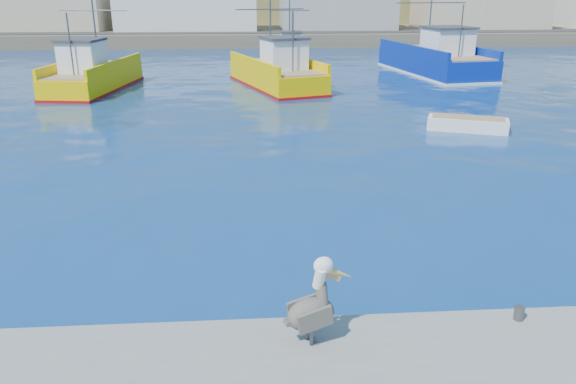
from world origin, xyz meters
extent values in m
plane|color=#072353|center=(0.00, 0.00, 0.00)|extent=(260.00, 260.00, 0.00)
cylinder|color=#4C4C4C|center=(3.00, -3.40, 0.65)|extent=(0.20, 0.20, 0.30)
cube|color=brown|center=(0.00, 72.00, 0.80)|extent=(160.00, 30.00, 1.60)
cube|color=#2D2D2D|center=(0.00, 61.00, 1.65)|extent=(150.00, 5.00, 0.10)
cube|color=tan|center=(-28.00, 67.00, 5.10)|extent=(14.00, 9.00, 7.00)
cube|color=silver|center=(-10.00, 67.00, 4.35)|extent=(18.00, 11.00, 5.50)
cube|color=gray|center=(10.00, 67.00, 4.85)|extent=(15.00, 10.00, 6.50)
cube|color=tan|center=(30.00, 67.00, 5.35)|extent=(17.00, 9.00, 7.50)
cube|color=#EFBD00|center=(-13.22, 28.42, 0.68)|extent=(5.00, 10.89, 1.36)
cube|color=#EFBD00|center=(-11.59, 28.17, 1.71)|extent=(1.72, 10.20, 0.70)
cube|color=#EFBD00|center=(-14.84, 28.66, 1.71)|extent=(1.72, 10.20, 0.70)
cube|color=maroon|center=(-13.22, 28.42, 0.05)|extent=(5.10, 11.11, 0.25)
cube|color=#8C7251|center=(-13.22, 28.42, 1.41)|extent=(4.66, 10.44, 0.10)
cube|color=white|center=(-13.45, 26.86, 2.46)|extent=(2.81, 2.95, 2.00)
cube|color=#333338|center=(-13.45, 26.86, 3.56)|extent=(3.03, 3.29, 0.15)
cylinder|color=#4C4C4C|center=(-13.06, 29.45, 3.86)|extent=(0.14, 0.14, 5.00)
cylinder|color=#4C4C4C|center=(-13.68, 25.30, 3.36)|extent=(0.11, 0.11, 4.00)
cylinder|color=#4C4C4C|center=(-13.06, 29.45, 5.36)|extent=(4.85, 0.80, 0.08)
cube|color=#EFBD00|center=(-0.24, 28.74, 0.70)|extent=(6.87, 11.43, 1.41)
cube|color=#EFBD00|center=(1.43, 29.28, 1.76)|extent=(3.46, 10.15, 0.70)
cube|color=#EFBD00|center=(-1.91, 28.20, 1.76)|extent=(3.46, 10.15, 0.70)
cube|color=maroon|center=(-0.24, 28.74, 0.05)|extent=(7.01, 11.66, 0.25)
cube|color=#8C7251|center=(-0.24, 28.74, 1.46)|extent=(6.45, 10.93, 0.10)
cube|color=white|center=(0.25, 27.20, 2.51)|extent=(3.32, 3.37, 2.00)
cube|color=#333338|center=(0.25, 27.20, 3.61)|extent=(3.59, 3.74, 0.15)
cylinder|color=#4C4C4C|center=(-0.57, 29.77, 3.91)|extent=(0.15, 0.15, 5.00)
cylinder|color=#4C4C4C|center=(0.75, 25.66, 3.41)|extent=(0.13, 0.13, 4.00)
cylinder|color=#4C4C4C|center=(-0.57, 29.77, 5.41)|extent=(5.00, 1.68, 0.08)
cube|color=#062390|center=(13.49, 34.72, 0.85)|extent=(6.66, 13.64, 1.70)
cube|color=#062390|center=(15.61, 35.07, 2.05)|extent=(2.37, 12.68, 0.70)
cube|color=#062390|center=(11.37, 34.37, 2.05)|extent=(2.37, 12.68, 0.70)
cube|color=silver|center=(13.49, 34.72, 0.05)|extent=(6.79, 13.92, 0.25)
cube|color=#8C7251|center=(13.49, 34.72, 1.75)|extent=(6.21, 13.07, 0.10)
cube|color=white|center=(13.81, 32.79, 2.80)|extent=(3.69, 3.75, 2.00)
cube|color=#333338|center=(13.81, 32.79, 3.90)|extent=(3.98, 4.17, 0.15)
cylinder|color=#4C4C4C|center=(13.28, 36.01, 4.20)|extent=(0.14, 0.14, 5.00)
cylinder|color=#4C4C4C|center=(14.13, 30.85, 3.70)|extent=(0.12, 0.12, 4.00)
cylinder|color=#4C4C4C|center=(13.28, 36.01, 5.70)|extent=(6.33, 1.13, 0.08)
cube|color=#E0531C|center=(1.73, 41.14, 0.46)|extent=(2.71, 7.04, 0.91)
cube|color=#E0531C|center=(2.96, 41.16, 1.26)|extent=(0.24, 6.87, 0.70)
cube|color=#E0531C|center=(0.49, 41.13, 1.26)|extent=(0.24, 6.87, 0.70)
cube|color=#8C7251|center=(1.73, 41.14, 0.96)|extent=(2.50, 6.75, 0.10)
cube|color=white|center=(1.74, 40.09, 2.01)|extent=(1.86, 1.77, 2.00)
cube|color=#333338|center=(1.74, 40.09, 3.11)|extent=(1.99, 1.98, 0.15)
cylinder|color=#4C4C4C|center=(1.72, 41.85, 3.41)|extent=(0.12, 0.12, 5.00)
cylinder|color=#4C4C4C|center=(1.75, 39.04, 2.91)|extent=(0.10, 0.10, 4.00)
cylinder|color=#4C4C4C|center=(1.72, 41.85, 4.91)|extent=(3.68, 0.12, 0.08)
cube|color=silver|center=(8.76, 14.41, 0.24)|extent=(4.13, 2.73, 0.78)
cube|color=#8C7251|center=(8.76, 14.41, 0.66)|extent=(3.66, 2.31, 0.08)
cylinder|color=#595451|center=(-1.25, -3.94, 0.66)|extent=(0.09, 0.09, 0.32)
cube|color=#595451|center=(-1.19, -3.93, 0.51)|extent=(0.19, 0.18, 0.02)
cylinder|color=#595451|center=(-1.31, -3.75, 0.66)|extent=(0.09, 0.09, 0.32)
cube|color=#595451|center=(-1.26, -3.73, 0.51)|extent=(0.19, 0.18, 0.02)
ellipsoid|color=#38332D|center=(-1.25, -3.84, 1.08)|extent=(1.06, 0.82, 0.64)
cube|color=#38332D|center=(-1.20, -4.08, 1.11)|extent=(0.70, 0.30, 0.47)
cube|color=#38332D|center=(-1.36, -3.61, 1.11)|extent=(0.70, 0.30, 0.47)
cube|color=#38332D|center=(-1.64, -3.97, 1.01)|extent=(0.29, 0.24, 0.13)
cylinder|color=#38332D|center=(-1.04, -3.77, 1.44)|extent=(0.31, 0.39, 0.51)
cylinder|color=white|center=(-1.10, -3.79, 1.82)|extent=(0.30, 0.38, 0.48)
ellipsoid|color=white|center=(-1.03, -3.76, 2.05)|extent=(0.45, 0.40, 0.32)
cone|color=gold|center=(-0.75, -3.67, 1.84)|extent=(0.66, 0.36, 0.44)
cube|color=tan|center=(-0.86, -3.71, 1.80)|extent=(0.39, 0.18, 0.28)
camera|label=1|loc=(-2.32, -12.78, 6.75)|focal=35.00mm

